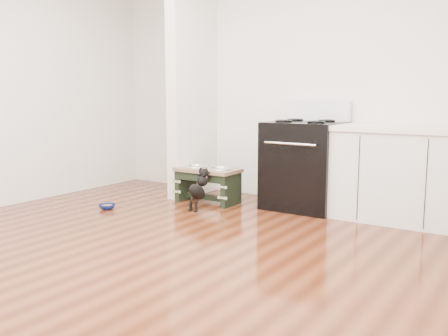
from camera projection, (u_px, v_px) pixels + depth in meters
ground at (149, 259)px, 3.69m from camera, size 5.00×5.00×0.00m
room_shell at (144, 34)px, 3.45m from camera, size 5.00×5.00×5.00m
partition_wall at (193, 82)px, 5.87m from camera, size 0.15×0.80×2.70m
oven_range at (304, 164)px, 5.27m from camera, size 0.76×0.69×1.14m
cabinet_run at (400, 174)px, 4.75m from camera, size 1.24×0.64×0.91m
dog_feeder at (207, 178)px, 5.57m from camera, size 0.71×0.38×0.41m
puppy at (199, 187)px, 5.24m from camera, size 0.12×0.37×0.43m
floor_bowl at (107, 207)px, 5.28m from camera, size 0.22×0.22×0.05m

